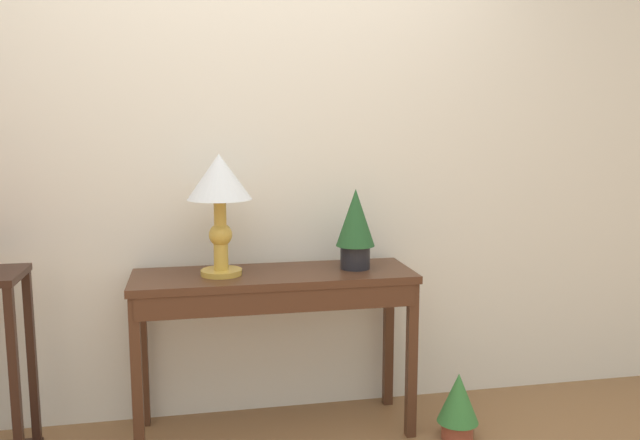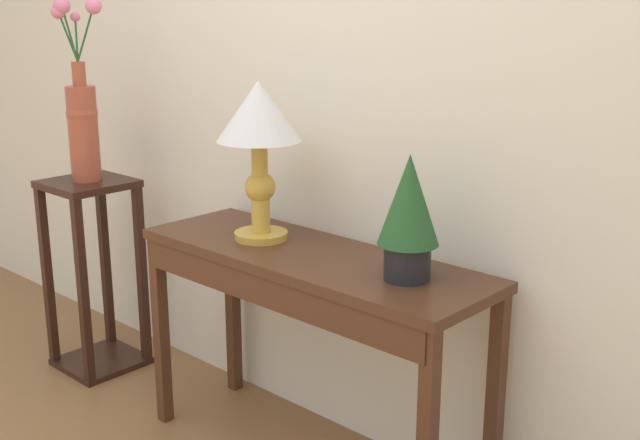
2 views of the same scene
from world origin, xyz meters
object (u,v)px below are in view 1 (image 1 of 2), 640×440
at_px(console_table, 275,296).
at_px(table_lamp, 219,188).
at_px(potted_plant_on_console, 355,225).
at_px(potted_plant_floor, 458,403).

distance_m(console_table, table_lamp, 0.56).
xyz_separation_m(potted_plant_on_console, potted_plant_floor, (0.43, -0.25, -0.81)).
bearing_deg(potted_plant_floor, table_lamp, 166.94).
bearing_deg(potted_plant_floor, console_table, 164.90).
bearing_deg(potted_plant_on_console, potted_plant_floor, -30.43).
relative_size(potted_plant_on_console, potted_plant_floor, 1.19).
distance_m(table_lamp, potted_plant_on_console, 0.65).
xyz_separation_m(table_lamp, potted_plant_on_console, (0.63, 0.01, -0.19)).
distance_m(table_lamp, potted_plant_floor, 1.47).
bearing_deg(console_table, potted_plant_floor, -15.10).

